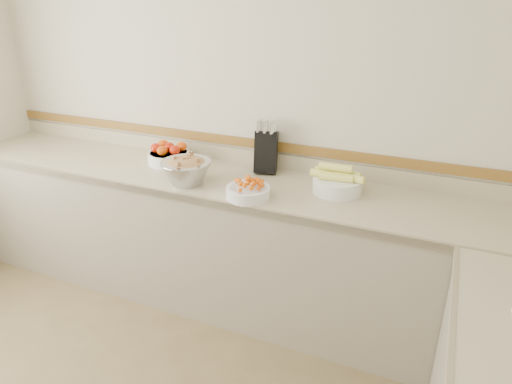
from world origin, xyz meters
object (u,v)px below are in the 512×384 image
at_px(tomato_bowl, 169,155).
at_px(cherry_tomato_bowl, 248,190).
at_px(knife_block, 266,151).
at_px(rhubarb_bowl, 186,170).
at_px(corn_bowl, 337,182).

relative_size(tomato_bowl, cherry_tomato_bowl, 1.14).
height_order(knife_block, rhubarb_bowl, knife_block).
height_order(cherry_tomato_bowl, rhubarb_bowl, rhubarb_bowl).
bearing_deg(tomato_bowl, corn_bowl, -1.74).
relative_size(cherry_tomato_bowl, corn_bowl, 0.79).
xyz_separation_m(tomato_bowl, corn_bowl, (1.18, -0.04, 0.00)).
bearing_deg(rhubarb_bowl, cherry_tomato_bowl, -5.90).
height_order(knife_block, cherry_tomato_bowl, knife_block).
height_order(cherry_tomato_bowl, corn_bowl, corn_bowl).
bearing_deg(knife_block, corn_bowl, -16.19).
relative_size(tomato_bowl, rhubarb_bowl, 0.93).
xyz_separation_m(corn_bowl, rhubarb_bowl, (-0.87, -0.24, 0.03)).
relative_size(knife_block, tomato_bowl, 1.21).
relative_size(knife_block, corn_bowl, 1.09).
relative_size(tomato_bowl, corn_bowl, 0.90).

